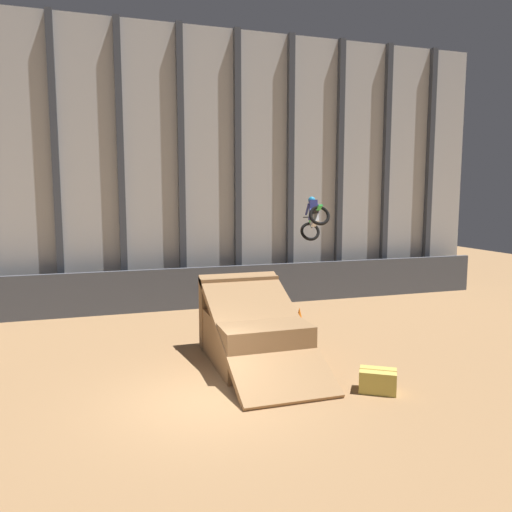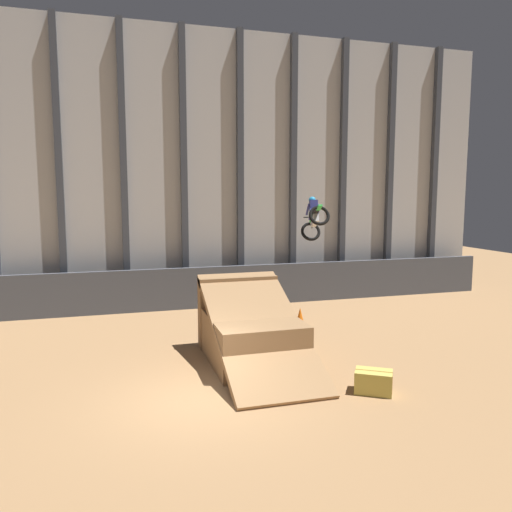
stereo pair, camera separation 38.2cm
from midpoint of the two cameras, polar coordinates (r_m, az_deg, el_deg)
ground_plane at (r=12.45m, az=-5.55°, el=-16.18°), size 60.00×60.00×0.00m
arena_back_wall at (r=22.17m, az=-11.11°, el=9.88°), size 32.00×0.40×12.06m
lower_barrier at (r=21.38m, az=-10.49°, el=-3.83°), size 31.36×0.20×1.78m
dirt_ramp at (r=15.04m, az=0.02°, el=-8.66°), size 2.55×5.20×2.45m
rider_bike_solo at (r=17.89m, az=7.29°, el=4.35°), size 0.99×1.77×1.67m
traffic_cone_near_ramp at (r=19.34m, az=5.63°, el=-6.77°), size 0.36×0.36×0.58m
hay_bale_trackside at (r=13.13m, az=14.12°, el=-13.77°), size 1.08×0.99×0.57m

